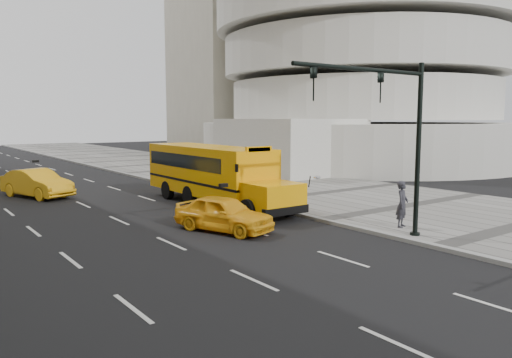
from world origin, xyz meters
TOP-DOWN VIEW (x-y plane):
  - ground at (0.00, 0.00)m, footprint 140.00×140.00m
  - sidewalk_museum at (12.00, 0.00)m, footprint 12.00×140.00m
  - curb_museum at (6.00, 0.00)m, footprint 0.30×140.00m
  - guggenheim at (29.37, 18.51)m, footprint 33.20×42.20m
  - school_bus at (4.50, 1.29)m, footprint 2.96×11.56m
  - taxi_near at (1.60, -4.42)m, footprint 2.98×4.47m
  - taxi_far at (-2.31, 9.06)m, footprint 3.25×5.09m
  - pedestrian at (7.32, -8.56)m, footprint 0.79×0.66m
  - traffic_signal at (5.19, -9.72)m, footprint 6.18×0.36m

SIDE VIEW (x-z plane):
  - ground at x=0.00m, z-range 0.00..0.00m
  - sidewalk_museum at x=12.00m, z-range 0.00..0.15m
  - curb_museum at x=6.00m, z-range 0.00..0.15m
  - taxi_near at x=1.60m, z-range 0.00..1.42m
  - taxi_far at x=-2.31m, z-range 0.00..1.58m
  - pedestrian at x=7.32m, z-range 0.15..1.99m
  - school_bus at x=4.50m, z-range 0.17..3.36m
  - traffic_signal at x=5.19m, z-range 0.89..7.29m
  - guggenheim at x=29.37m, z-range -3.92..31.08m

